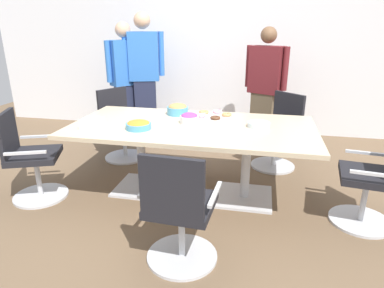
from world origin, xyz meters
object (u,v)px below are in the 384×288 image
at_px(person_standing_0, 126,80).
at_px(plate_stack, 259,125).
at_px(snack_bowl_candy_mix, 189,118).
at_px(office_chair_2, 278,135).
at_px(snack_bowl_chips_orange, 138,125).
at_px(office_chair_0, 179,215).
at_px(office_chair_3, 121,128).
at_px(person_standing_1, 144,74).
at_px(office_chair_1, 374,182).
at_px(snack_bowl_cookies, 178,109).
at_px(napkin_pile, 92,123).
at_px(donut_platter, 213,115).
at_px(person_standing_2, 265,88).
at_px(conference_table, 192,137).
at_px(office_chair_4, 30,161).

distance_m(person_standing_0, plate_stack, 2.59).
distance_m(person_standing_0, snack_bowl_candy_mix, 2.10).
height_order(office_chair_2, snack_bowl_chips_orange, office_chair_2).
bearing_deg(office_chair_2, office_chair_0, 111.91).
bearing_deg(person_standing_0, office_chair_3, 55.52).
xyz_separation_m(office_chair_3, person_standing_1, (0.03, 0.92, 0.58)).
bearing_deg(snack_bowl_candy_mix, plate_stack, 0.09).
bearing_deg(office_chair_1, snack_bowl_cookies, 79.61).
height_order(office_chair_2, napkin_pile, office_chair_2).
distance_m(donut_platter, napkin_pile, 1.26).
xyz_separation_m(office_chair_2, person_standing_2, (-0.19, 0.67, 0.46)).
bearing_deg(snack_bowl_cookies, conference_table, -57.38).
xyz_separation_m(office_chair_2, snack_bowl_candy_mix, (-0.93, -0.88, 0.40)).
bearing_deg(office_chair_0, snack_bowl_cookies, 107.81).
xyz_separation_m(office_chair_3, snack_bowl_cookies, (0.89, -0.44, 0.40)).
bearing_deg(plate_stack, office_chair_0, -113.56).
relative_size(office_chair_3, person_standing_1, 0.49).
xyz_separation_m(person_standing_2, snack_bowl_candy_mix, (-0.73, -1.54, -0.06)).
xyz_separation_m(office_chair_2, snack_bowl_chips_orange, (-1.36, -1.17, 0.38)).
bearing_deg(snack_bowl_chips_orange, napkin_pile, -173.11).
bearing_deg(office_chair_3, office_chair_0, 64.15).
distance_m(snack_bowl_cookies, napkin_pile, 0.95).
relative_size(donut_platter, plate_stack, 1.76).
xyz_separation_m(conference_table, napkin_pile, (-0.92, -0.29, 0.17)).
height_order(office_chair_0, snack_bowl_cookies, office_chair_0).
relative_size(office_chair_3, donut_platter, 2.41).
xyz_separation_m(office_chair_0, snack_bowl_cookies, (-0.38, 1.48, 0.40)).
height_order(person_standing_2, snack_bowl_cookies, person_standing_2).
xyz_separation_m(conference_table, snack_bowl_cookies, (-0.24, 0.38, 0.18)).
distance_m(office_chair_4, napkin_pile, 0.77).
relative_size(donut_platter, napkin_pile, 2.13).
relative_size(office_chair_3, snack_bowl_cookies, 3.92).
distance_m(snack_bowl_candy_mix, napkin_pile, 0.95).
bearing_deg(office_chair_2, donut_platter, 80.78).
xyz_separation_m(donut_platter, napkin_pile, (-1.08, -0.64, 0.03)).
distance_m(office_chair_4, snack_bowl_candy_mix, 1.65).
height_order(office_chair_4, snack_bowl_cookies, office_chair_4).
height_order(office_chair_0, donut_platter, office_chair_0).
bearing_deg(office_chair_4, office_chair_2, 97.60).
bearing_deg(snack_bowl_cookies, napkin_pile, -135.66).
relative_size(office_chair_1, person_standing_1, 0.49).
xyz_separation_m(office_chair_1, snack_bowl_cookies, (-1.90, 0.62, 0.40)).
bearing_deg(office_chair_1, office_chair_0, 127.10).
relative_size(office_chair_3, snack_bowl_chips_orange, 3.76).
distance_m(person_standing_0, person_standing_2, 2.07).
bearing_deg(snack_bowl_chips_orange, office_chair_3, 121.91).
bearing_deg(donut_platter, office_chair_3, 160.14).
relative_size(person_standing_0, person_standing_2, 1.04).
xyz_separation_m(person_standing_0, snack_bowl_candy_mix, (1.34, -1.61, -0.10)).
relative_size(person_standing_0, person_standing_1, 0.93).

